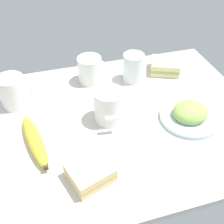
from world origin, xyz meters
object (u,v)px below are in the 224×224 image
(sandwich_main, at_px, (90,172))
(sandwich_side, at_px, (165,66))
(coffee_mug_milky, at_px, (13,91))
(coffee_mug_spare, at_px, (90,69))
(plate_of_food, at_px, (190,115))
(coffee_mug_black, at_px, (109,105))
(glass_of_milk, at_px, (133,69))
(banana, at_px, (35,140))

(sandwich_main, height_order, sandwich_side, same)
(coffee_mug_milky, xyz_separation_m, coffee_mug_spare, (0.25, 0.06, -0.01))
(sandwich_main, xyz_separation_m, sandwich_side, (0.36, 0.38, -0.00))
(coffee_mug_spare, xyz_separation_m, sandwich_main, (-0.09, -0.40, -0.02))
(plate_of_food, xyz_separation_m, coffee_mug_spare, (-0.24, 0.28, 0.03))
(sandwich_side, bearing_deg, sandwich_main, -133.85)
(coffee_mug_milky, distance_m, sandwich_side, 0.53)
(coffee_mug_black, xyz_separation_m, sandwich_side, (0.27, 0.19, -0.03))
(glass_of_milk, distance_m, banana, 0.42)
(plate_of_food, relative_size, coffee_mug_black, 1.59)
(coffee_mug_milky, bearing_deg, plate_of_food, -23.22)
(coffee_mug_spare, height_order, glass_of_milk, glass_of_milk)
(coffee_mug_spare, relative_size, sandwich_main, 0.85)
(sandwich_side, bearing_deg, coffee_mug_black, -144.41)
(sandwich_main, bearing_deg, sandwich_side, 46.15)
(sandwich_side, xyz_separation_m, banana, (-0.48, -0.24, -0.00))
(coffee_mug_milky, height_order, coffee_mug_spare, coffee_mug_milky)
(glass_of_milk, bearing_deg, coffee_mug_spare, 166.77)
(coffee_mug_spare, xyz_separation_m, banana, (-0.21, -0.26, -0.03))
(coffee_mug_black, height_order, banana, coffee_mug_black)
(plate_of_food, height_order, glass_of_milk, glass_of_milk)
(coffee_mug_milky, bearing_deg, glass_of_milk, 4.27)
(plate_of_food, bearing_deg, banana, 177.38)
(coffee_mug_milky, distance_m, coffee_mug_spare, 0.26)
(coffee_mug_spare, height_order, sandwich_main, coffee_mug_spare)
(plate_of_food, xyz_separation_m, banana, (-0.45, 0.02, 0.00))
(plate_of_food, relative_size, coffee_mug_milky, 1.69)
(coffee_mug_black, relative_size, sandwich_side, 0.86)
(banana, bearing_deg, coffee_mug_black, 12.18)
(glass_of_milk, height_order, banana, glass_of_milk)
(coffee_mug_milky, distance_m, glass_of_milk, 0.40)
(plate_of_food, distance_m, coffee_mug_spare, 0.37)
(coffee_mug_black, bearing_deg, coffee_mug_milky, 151.41)
(sandwich_main, relative_size, glass_of_milk, 1.22)
(coffee_mug_black, xyz_separation_m, coffee_mug_spare, (-0.01, 0.21, -0.00))
(plate_of_food, distance_m, coffee_mug_milky, 0.54)
(coffee_mug_milky, height_order, banana, coffee_mug_milky)
(plate_of_food, bearing_deg, sandwich_side, 81.73)
(glass_of_milk, bearing_deg, plate_of_food, -68.93)
(coffee_mug_black, distance_m, coffee_mug_milky, 0.30)
(coffee_mug_milky, relative_size, banana, 0.50)
(sandwich_main, relative_size, sandwich_side, 0.94)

